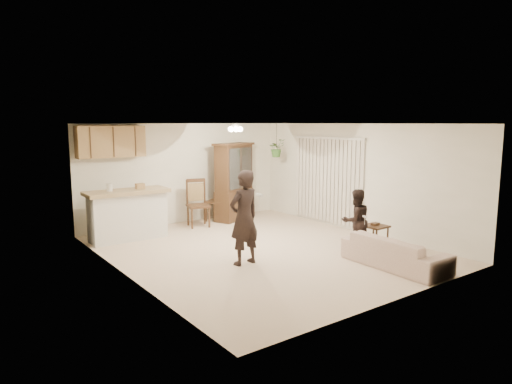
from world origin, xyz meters
TOP-DOWN VIEW (x-y plane):
  - floor at (0.00, 0.00)m, footprint 6.50×6.50m
  - ceiling at (0.00, 0.00)m, footprint 5.50×6.50m
  - wall_back at (0.00, 3.25)m, footprint 5.50×0.02m
  - wall_front at (0.00, -3.25)m, footprint 5.50×0.02m
  - wall_left at (-2.75, 0.00)m, footprint 0.02×6.50m
  - wall_right at (2.75, 0.00)m, footprint 0.02×6.50m
  - breakfast_bar at (-1.85, 2.35)m, footprint 1.60×0.55m
  - bar_top at (-1.85, 2.35)m, footprint 1.75×0.70m
  - upper_cabinets at (-1.90, 3.07)m, footprint 1.50×0.34m
  - vertical_blinds at (2.71, 0.90)m, footprint 0.06×2.30m
  - ceiling_fixture at (0.20, 1.20)m, footprint 0.36×0.36m
  - hanging_plant at (2.30, 2.40)m, footprint 0.43×0.37m
  - plant_cord at (2.30, 2.40)m, footprint 0.01×0.01m
  - sofa at (1.23, -2.27)m, footprint 0.79×1.89m
  - adult at (-0.81, -0.57)m, footprint 0.70×0.50m
  - child at (1.39, -1.22)m, footprint 0.77×0.66m
  - china_hutch at (1.16, 2.75)m, footprint 1.36×0.95m
  - side_table at (1.87, -1.30)m, footprint 0.45×0.45m
  - chair_bar at (-1.34, 2.40)m, footprint 0.55×0.55m
  - chair_hutch_left at (0.00, 2.57)m, footprint 0.63×0.63m
  - chair_hutch_right at (0.72, 2.86)m, footprint 0.69×0.69m
  - controller_adult at (-0.77, -0.97)m, footprint 0.06×0.15m
  - controller_child at (1.32, -1.50)m, footprint 0.06×0.11m

SIDE VIEW (x-z plane):
  - floor at x=0.00m, z-range 0.00..0.00m
  - side_table at x=1.87m, z-range -0.02..0.52m
  - chair_bar at x=-1.34m, z-range -0.21..0.77m
  - chair_hutch_right at x=0.72m, z-range -0.25..0.89m
  - chair_hutch_left at x=0.00m, z-range -0.25..0.90m
  - sofa at x=1.23m, z-range 0.00..0.73m
  - breakfast_bar at x=-1.85m, z-range 0.00..1.00m
  - child at x=1.39m, z-range 0.00..1.35m
  - controller_child at x=1.32m, z-range 0.75..0.78m
  - adult at x=-0.81m, z-range 0.00..1.80m
  - china_hutch at x=1.16m, z-range -0.01..1.99m
  - bar_top at x=-1.85m, z-range 1.01..1.09m
  - vertical_blinds at x=2.71m, z-range 0.05..2.15m
  - wall_back at x=0.00m, z-range 0.00..2.50m
  - wall_front at x=0.00m, z-range 0.00..2.50m
  - wall_left at x=-2.75m, z-range 0.00..2.50m
  - wall_right at x=2.75m, z-range 0.00..2.50m
  - controller_adult at x=-0.77m, z-range 1.28..1.33m
  - hanging_plant at x=2.30m, z-range 1.61..2.09m
  - upper_cabinets at x=-1.90m, z-range 1.75..2.45m
  - plant_cord at x=2.30m, z-range 1.85..2.50m
  - ceiling_fixture at x=0.20m, z-range 2.30..2.50m
  - ceiling at x=0.00m, z-range 2.49..2.51m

